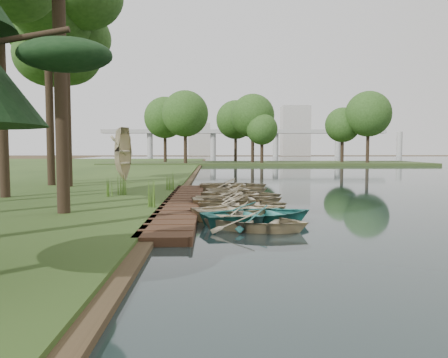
{
  "coord_description": "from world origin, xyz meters",
  "views": [
    {
      "loc": [
        -0.29,
        -19.15,
        2.59
      ],
      "look_at": [
        0.23,
        -0.17,
        1.27
      ],
      "focal_mm": 35.0,
      "sensor_mm": 36.0,
      "label": 1
    }
  ],
  "objects_px": {
    "boardwalk": "(182,204)",
    "stored_rowboat": "(124,176)",
    "rowboat_1": "(259,213)",
    "rowboat_2": "(242,208)",
    "rowboat_0": "(257,219)"
  },
  "relations": [
    {
      "from": "boardwalk",
      "to": "stored_rowboat",
      "type": "distance_m",
      "value": 12.26
    },
    {
      "from": "rowboat_1",
      "to": "rowboat_2",
      "type": "distance_m",
      "value": 1.43
    },
    {
      "from": "boardwalk",
      "to": "rowboat_0",
      "type": "bearing_deg",
      "value": -64.58
    },
    {
      "from": "boardwalk",
      "to": "rowboat_2",
      "type": "bearing_deg",
      "value": -54.36
    },
    {
      "from": "rowboat_0",
      "to": "rowboat_2",
      "type": "relative_size",
      "value": 0.89
    },
    {
      "from": "stored_rowboat",
      "to": "rowboat_2",
      "type": "bearing_deg",
      "value": -135.82
    },
    {
      "from": "rowboat_0",
      "to": "stored_rowboat",
      "type": "xyz_separation_m",
      "value": [
        -7.5,
        16.96,
        0.3
      ]
    },
    {
      "from": "rowboat_0",
      "to": "rowboat_2",
      "type": "distance_m",
      "value": 2.37
    },
    {
      "from": "boardwalk",
      "to": "rowboat_2",
      "type": "xyz_separation_m",
      "value": [
        2.4,
        -3.35,
        0.28
      ]
    },
    {
      "from": "rowboat_2",
      "to": "stored_rowboat",
      "type": "bearing_deg",
      "value": 9.65
    },
    {
      "from": "boardwalk",
      "to": "stored_rowboat",
      "type": "xyz_separation_m",
      "value": [
        -4.79,
        11.27,
        0.54
      ]
    },
    {
      "from": "stored_rowboat",
      "to": "rowboat_1",
      "type": "bearing_deg",
      "value": -136.3
    },
    {
      "from": "rowboat_2",
      "to": "stored_rowboat",
      "type": "relative_size",
      "value": 0.96
    },
    {
      "from": "rowboat_0",
      "to": "rowboat_1",
      "type": "xyz_separation_m",
      "value": [
        0.19,
        1.01,
        0.07
      ]
    },
    {
      "from": "boardwalk",
      "to": "rowboat_2",
      "type": "relative_size",
      "value": 4.41
    }
  ]
}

